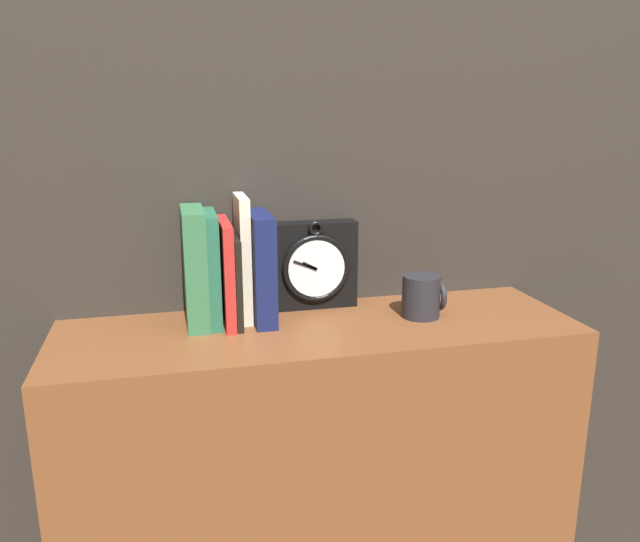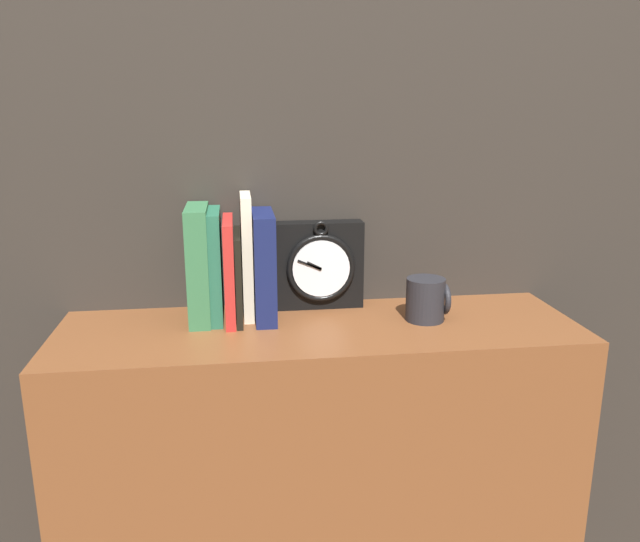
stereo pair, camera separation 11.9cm
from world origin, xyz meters
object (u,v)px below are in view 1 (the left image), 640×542
object	(u,v)px
book_slot1_green	(212,268)
book_slot4_cream	(243,258)
book_slot3_black	(235,278)
book_slot0_green	(195,267)
book_slot5_navy	(261,267)
mug	(423,296)
clock	(313,265)
book_slot2_red	(226,272)

from	to	relation	value
book_slot1_green	book_slot4_cream	world-z (taller)	book_slot4_cream
book_slot3_black	book_slot1_green	bearing A→B (deg)	170.95
book_slot0_green	book_slot3_black	world-z (taller)	book_slot0_green
book_slot4_cream	book_slot5_navy	distance (m)	0.04
book_slot5_navy	mug	distance (m)	0.33
clock	book_slot4_cream	bearing A→B (deg)	-168.55
book_slot3_black	book_slot4_cream	world-z (taller)	book_slot4_cream
book_slot4_cream	book_slot5_navy	size ratio (longest dim) A/B	1.15
book_slot3_black	book_slot5_navy	world-z (taller)	book_slot5_navy
book_slot4_cream	mug	bearing A→B (deg)	-12.91
book_slot3_black	book_slot5_navy	bearing A→B (deg)	-0.27
book_slot5_navy	book_slot4_cream	bearing A→B (deg)	151.20
mug	book_slot1_green	bearing A→B (deg)	170.42
clock	book_slot1_green	bearing A→B (deg)	-169.03
clock	book_slot5_navy	bearing A→B (deg)	-157.70
book_slot5_navy	mug	world-z (taller)	book_slot5_navy
clock	mug	xyz separation A→B (m)	(0.20, -0.11, -0.05)
book_slot3_black	mug	size ratio (longest dim) A/B	2.04
book_slot1_green	mug	bearing A→B (deg)	-9.58
clock	book_slot4_cream	world-z (taller)	book_slot4_cream
book_slot4_cream	book_slot5_navy	world-z (taller)	book_slot4_cream
book_slot1_green	mug	xyz separation A→B (m)	(0.42, -0.07, -0.07)
book_slot2_red	book_slot5_navy	distance (m)	0.07
book_slot2_red	book_slot4_cream	world-z (taller)	book_slot4_cream
book_slot4_cream	book_slot2_red	bearing A→B (deg)	-151.03
book_slot5_navy	book_slot2_red	bearing A→B (deg)	-178.44
clock	book_slot2_red	xyz separation A→B (m)	(-0.19, -0.05, 0.01)
book_slot0_green	mug	distance (m)	0.46
book_slot2_red	clock	bearing A→B (deg)	15.10
clock	book_slot2_red	world-z (taller)	book_slot2_red
book_slot1_green	book_slot2_red	distance (m)	0.03
book_slot3_black	book_slot4_cream	size ratio (longest dim) A/B	0.71
book_slot2_red	book_slot5_navy	xyz separation A→B (m)	(0.07, 0.00, 0.01)
clock	book_slot1_green	size ratio (longest dim) A/B	0.87
book_slot0_green	book_slot5_navy	world-z (taller)	book_slot0_green
book_slot0_green	book_slot2_red	bearing A→B (deg)	-5.71
book_slot0_green	book_slot5_navy	bearing A→B (deg)	-1.81
clock	book_slot5_navy	world-z (taller)	book_slot5_navy
book_slot5_navy	clock	bearing A→B (deg)	22.30
book_slot1_green	book_slot3_black	xyz separation A→B (m)	(0.04, -0.01, -0.02)
clock	book_slot0_green	xyz separation A→B (m)	(-0.25, -0.04, 0.02)
book_slot1_green	book_slot0_green	bearing A→B (deg)	-174.42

